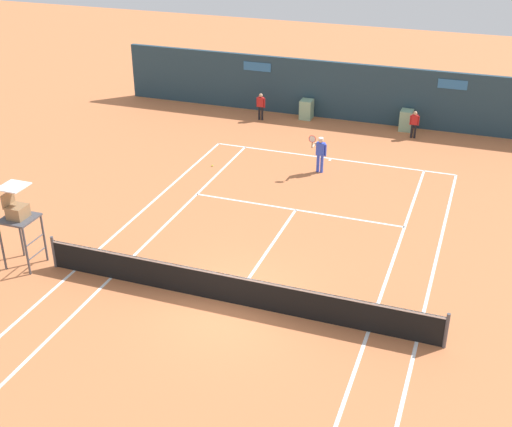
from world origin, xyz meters
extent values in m
plane|color=#C67042|center=(0.00, 0.00, 0.00)|extent=(80.00, 80.00, 0.00)
cube|color=white|center=(0.00, 11.70, 0.00)|extent=(10.60, 0.10, 0.01)
cube|color=white|center=(-5.30, 0.00, 0.00)|extent=(0.10, 23.40, 0.01)
cube|color=white|center=(-4.00, 0.00, 0.00)|extent=(0.10, 23.40, 0.01)
cube|color=white|center=(4.00, 0.00, 0.00)|extent=(0.10, 23.40, 0.01)
cube|color=white|center=(5.30, 0.00, 0.00)|extent=(0.10, 23.40, 0.01)
cube|color=white|center=(0.00, 6.40, 0.00)|extent=(8.00, 0.10, 0.01)
cube|color=white|center=(0.00, 3.20, 0.00)|extent=(0.10, 6.40, 0.01)
cube|color=white|center=(0.00, 11.55, 0.00)|extent=(0.10, 0.24, 0.01)
cylinder|color=#4C4C51|center=(-6.00, 0.00, 0.53)|extent=(0.10, 0.10, 1.07)
cylinder|color=#4C4C51|center=(6.00, 0.00, 0.53)|extent=(0.10, 0.10, 1.07)
cube|color=black|center=(0.00, 0.00, 0.47)|extent=(12.00, 0.03, 0.95)
cube|color=white|center=(0.00, 0.00, 0.92)|extent=(12.00, 0.04, 0.06)
cube|color=#233D4C|center=(0.00, 17.00, 1.43)|extent=(25.00, 0.24, 2.86)
cube|color=#2D6BA8|center=(4.39, 16.86, 2.33)|extent=(1.34, 0.02, 0.44)
cube|color=#2D6BA8|center=(-5.27, 16.86, 2.30)|extent=(1.47, 0.02, 0.44)
cube|color=#8CB793|center=(-2.48, 16.45, 0.49)|extent=(0.59, 0.70, 0.97)
cube|color=#8CB793|center=(2.49, 16.45, 0.50)|extent=(0.58, 0.70, 0.99)
cylinder|color=#47474C|center=(-6.47, 0.23, 0.81)|extent=(0.07, 0.07, 1.63)
cylinder|color=#47474C|center=(-6.47, -0.67, 0.81)|extent=(0.07, 0.07, 1.63)
cylinder|color=#47474C|center=(-7.37, 0.23, 0.81)|extent=(0.07, 0.07, 1.63)
cylinder|color=#47474C|center=(-7.37, -0.67, 0.81)|extent=(0.07, 0.07, 1.63)
cylinder|color=#47474C|center=(-6.47, -0.22, 0.49)|extent=(0.04, 0.81, 0.04)
cylinder|color=#47474C|center=(-6.47, -0.22, 0.98)|extent=(0.04, 0.81, 0.04)
cube|color=#47474C|center=(-6.92, -0.22, 1.66)|extent=(1.00, 1.00, 0.06)
cube|color=olive|center=(-6.92, -0.22, 1.89)|extent=(0.52, 0.56, 0.40)
cube|color=olive|center=(-7.21, -0.22, 2.26)|extent=(0.06, 0.56, 0.45)
cube|color=white|center=(-6.92, -0.22, 2.74)|extent=(0.76, 0.80, 0.04)
cylinder|color=blue|center=(0.00, 10.10, 0.38)|extent=(0.12, 0.12, 0.77)
cylinder|color=blue|center=(-0.17, 10.11, 0.38)|extent=(0.12, 0.12, 0.77)
cube|color=blue|center=(-0.08, 10.10, 1.03)|extent=(0.35, 0.20, 0.54)
sphere|color=beige|center=(-0.08, 10.10, 1.41)|extent=(0.21, 0.21, 0.21)
cylinder|color=white|center=(-0.08, 10.10, 1.49)|extent=(0.20, 0.20, 0.06)
cylinder|color=blue|center=(0.13, 10.09, 1.00)|extent=(0.08, 0.08, 0.52)
cylinder|color=beige|center=(-0.30, 9.85, 1.25)|extent=(0.10, 0.52, 0.08)
cylinder|color=black|center=(-0.31, 9.59, 1.36)|extent=(0.03, 0.03, 0.22)
torus|color=#DB3838|center=(-0.31, 9.59, 1.61)|extent=(0.30, 0.04, 0.30)
cylinder|color=silver|center=(-0.31, 9.59, 1.61)|extent=(0.26, 0.01, 0.26)
cylinder|color=black|center=(-4.51, 15.49, 0.35)|extent=(0.11, 0.11, 0.69)
cylinder|color=black|center=(-4.66, 15.49, 0.35)|extent=(0.11, 0.11, 0.69)
cube|color=#AD1E1E|center=(-4.58, 15.49, 0.93)|extent=(0.31, 0.17, 0.48)
sphere|color=tan|center=(-4.58, 15.49, 1.27)|extent=(0.19, 0.19, 0.19)
cylinder|color=#AD1E1E|center=(-4.39, 15.49, 0.90)|extent=(0.07, 0.07, 0.47)
cylinder|color=#AD1E1E|center=(-4.77, 15.49, 0.90)|extent=(0.07, 0.07, 0.47)
cylinder|color=black|center=(3.06, 15.49, 0.33)|extent=(0.11, 0.11, 0.66)
cylinder|color=black|center=(2.91, 15.48, 0.33)|extent=(0.11, 0.11, 0.66)
cube|color=#AD1E1E|center=(2.99, 15.49, 0.89)|extent=(0.30, 0.18, 0.46)
sphere|color=tan|center=(2.99, 15.49, 1.21)|extent=(0.18, 0.18, 0.18)
cylinder|color=#AD1E1E|center=(3.17, 15.50, 0.86)|extent=(0.07, 0.07, 0.44)
cylinder|color=#AD1E1E|center=(2.80, 15.48, 0.86)|extent=(0.07, 0.07, 0.44)
sphere|color=#CCE033|center=(-4.52, 9.13, 0.03)|extent=(0.07, 0.07, 0.07)
camera|label=1|loc=(6.15, -15.01, 11.18)|focal=47.25mm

